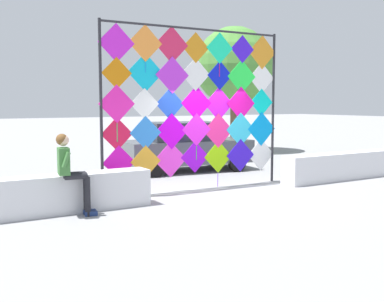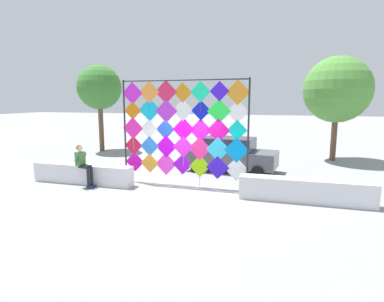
# 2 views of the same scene
# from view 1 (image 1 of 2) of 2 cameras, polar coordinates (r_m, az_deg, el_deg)

# --- Properties ---
(ground) EXTENTS (120.00, 120.00, 0.00)m
(ground) POSITION_cam_1_polar(r_m,az_deg,el_deg) (11.64, 3.09, -5.01)
(ground) COLOR gray
(plaza_ledge_left) EXTENTS (4.22, 0.57, 0.77)m
(plaza_ledge_left) POSITION_cam_1_polar(r_m,az_deg,el_deg) (9.68, -17.21, -5.18)
(plaza_ledge_left) COLOR silver
(plaza_ledge_left) RESTS_ON ground
(plaza_ledge_right) EXTENTS (4.22, 0.57, 0.77)m
(plaza_ledge_right) POSITION_cam_1_polar(r_m,az_deg,el_deg) (14.13, 17.97, -1.76)
(plaza_ledge_right) COLOR silver
(plaza_ledge_right) RESTS_ON ground
(kite_display_rack) EXTENTS (5.09, 0.17, 4.09)m
(kite_display_rack) POSITION_cam_1_polar(r_m,az_deg,el_deg) (11.81, 0.60, 6.31)
(kite_display_rack) COLOR #232328
(kite_display_rack) RESTS_ON ground
(seated_vendor) EXTENTS (0.75, 0.54, 1.62)m
(seated_vendor) POSITION_cam_1_polar(r_m,az_deg,el_deg) (9.26, -14.61, -1.95)
(seated_vendor) COLOR black
(seated_vendor) RESTS_ON ground
(parked_car) EXTENTS (4.25, 2.31, 1.58)m
(parked_car) POSITION_cam_1_polar(r_m,az_deg,el_deg) (15.11, -0.81, 0.59)
(parked_car) COLOR #4C5156
(parked_car) RESTS_ON ground
(tree_palm_like) EXTENTS (3.52, 3.72, 5.60)m
(tree_palm_like) POSITION_cam_1_polar(r_m,az_deg,el_deg) (21.50, 5.05, 10.24)
(tree_palm_like) COLOR brown
(tree_palm_like) RESTS_ON ground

